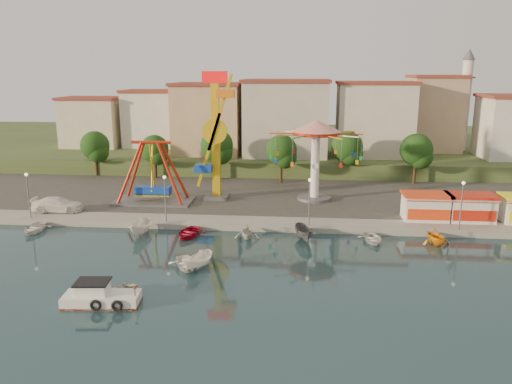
# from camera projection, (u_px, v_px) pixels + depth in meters

# --- Properties ---
(ground) EXTENTS (200.00, 200.00, 0.00)m
(ground) POSITION_uv_depth(u_px,v_px,m) (217.00, 274.00, 43.06)
(ground) COLOR #122B32
(ground) RESTS_ON ground
(quay_deck) EXTENTS (200.00, 100.00, 0.60)m
(quay_deck) POSITION_uv_depth(u_px,v_px,m) (267.00, 155.00, 102.98)
(quay_deck) COLOR #9E998E
(quay_deck) RESTS_ON ground
(asphalt_pad) EXTENTS (90.00, 28.00, 0.01)m
(asphalt_pad) POSITION_uv_depth(u_px,v_px,m) (252.00, 189.00, 71.94)
(asphalt_pad) COLOR #4C4944
(asphalt_pad) RESTS_ON quay_deck
(hill_terrace) EXTENTS (200.00, 60.00, 3.00)m
(hill_terrace) POSITION_uv_depth(u_px,v_px,m) (269.00, 145.00, 107.53)
(hill_terrace) COLOR #384C26
(hill_terrace) RESTS_ON ground
(pirate_ship_ride) EXTENTS (10.00, 5.00, 8.00)m
(pirate_ship_ride) POSITION_uv_depth(u_px,v_px,m) (152.00, 174.00, 63.50)
(pirate_ship_ride) COLOR #59595E
(pirate_ship_ride) RESTS_ON quay_deck
(kamikaze_tower) EXTENTS (4.23, 3.10, 16.50)m
(kamikaze_tower) POSITION_uv_depth(u_px,v_px,m) (217.00, 139.00, 64.20)
(kamikaze_tower) COLOR #59595E
(kamikaze_tower) RESTS_ON quay_deck
(wave_swinger) EXTENTS (11.60, 11.60, 10.40)m
(wave_swinger) POSITION_uv_depth(u_px,v_px,m) (316.00, 142.00, 63.97)
(wave_swinger) COLOR #59595E
(wave_swinger) RESTS_ON quay_deck
(booth_left) EXTENTS (5.40, 3.78, 3.08)m
(booth_left) POSITION_uv_depth(u_px,v_px,m) (426.00, 206.00, 56.60)
(booth_left) COLOR white
(booth_left) RESTS_ON quay_deck
(booth_mid) EXTENTS (5.40, 3.78, 3.08)m
(booth_mid) POSITION_uv_depth(u_px,v_px,m) (470.00, 207.00, 56.17)
(booth_mid) COLOR white
(booth_mid) RESTS_ON quay_deck
(lamp_post_0) EXTENTS (0.14, 0.14, 5.00)m
(lamp_post_0) POSITION_uv_depth(u_px,v_px,m) (29.00, 197.00, 57.05)
(lamp_post_0) COLOR #59595E
(lamp_post_0) RESTS_ON quay_deck
(lamp_post_1) EXTENTS (0.14, 0.14, 5.00)m
(lamp_post_1) POSITION_uv_depth(u_px,v_px,m) (165.00, 200.00, 55.62)
(lamp_post_1) COLOR #59595E
(lamp_post_1) RESTS_ON quay_deck
(lamp_post_2) EXTENTS (0.14, 0.14, 5.00)m
(lamp_post_2) POSITION_uv_depth(u_px,v_px,m) (309.00, 203.00, 54.19)
(lamp_post_2) COLOR #59595E
(lamp_post_2) RESTS_ON quay_deck
(lamp_post_3) EXTENTS (0.14, 0.14, 5.00)m
(lamp_post_3) POSITION_uv_depth(u_px,v_px,m) (461.00, 207.00, 52.76)
(lamp_post_3) COLOR #59595E
(lamp_post_3) RESTS_ON quay_deck
(tree_0) EXTENTS (4.60, 4.60, 7.19)m
(tree_0) POSITION_uv_depth(u_px,v_px,m) (95.00, 146.00, 79.87)
(tree_0) COLOR #382314
(tree_0) RESTS_ON quay_deck
(tree_1) EXTENTS (4.35, 4.35, 6.80)m
(tree_1) POSITION_uv_depth(u_px,v_px,m) (155.00, 149.00, 78.33)
(tree_1) COLOR #382314
(tree_1) RESTS_ON quay_deck
(tree_2) EXTENTS (5.02, 5.02, 7.85)m
(tree_2) POSITION_uv_depth(u_px,v_px,m) (217.00, 146.00, 76.85)
(tree_2) COLOR #382314
(tree_2) RESTS_ON quay_deck
(tree_3) EXTENTS (4.68, 4.68, 7.32)m
(tree_3) POSITION_uv_depth(u_px,v_px,m) (281.00, 150.00, 74.64)
(tree_3) COLOR #382314
(tree_3) RESTS_ON quay_deck
(tree_4) EXTENTS (4.86, 4.86, 7.60)m
(tree_4) POSITION_uv_depth(u_px,v_px,m) (347.00, 147.00, 76.60)
(tree_4) COLOR #382314
(tree_4) RESTS_ON quay_deck
(tree_5) EXTENTS (4.83, 4.83, 7.54)m
(tree_5) POSITION_uv_depth(u_px,v_px,m) (416.00, 150.00, 73.95)
(tree_5) COLOR #382314
(tree_5) RESTS_ON quay_deck
(building_0) EXTENTS (9.26, 9.53, 11.87)m
(building_0) POSITION_uv_depth(u_px,v_px,m) (74.00, 118.00, 88.50)
(building_0) COLOR beige
(building_0) RESTS_ON hill_terrace
(building_1) EXTENTS (12.33, 9.01, 8.63)m
(building_1) POSITION_uv_depth(u_px,v_px,m) (150.00, 125.00, 92.96)
(building_1) COLOR silver
(building_1) RESTS_ON hill_terrace
(building_2) EXTENTS (11.95, 9.28, 11.23)m
(building_2) POSITION_uv_depth(u_px,v_px,m) (220.00, 118.00, 92.03)
(building_2) COLOR tan
(building_2) RESTS_ON hill_terrace
(building_3) EXTENTS (12.59, 10.50, 9.20)m
(building_3) POSITION_uv_depth(u_px,v_px,m) (294.00, 126.00, 87.99)
(building_3) COLOR beige
(building_3) RESTS_ON hill_terrace
(building_4) EXTENTS (10.75, 9.23, 9.24)m
(building_4) POSITION_uv_depth(u_px,v_px,m) (369.00, 125.00, 90.07)
(building_4) COLOR beige
(building_4) RESTS_ON hill_terrace
(building_5) EXTENTS (12.77, 10.96, 11.21)m
(building_5) POSITION_uv_depth(u_px,v_px,m) (448.00, 121.00, 86.84)
(building_5) COLOR tan
(building_5) RESTS_ON hill_terrace
(minaret) EXTENTS (2.80, 2.80, 18.00)m
(minaret) POSITION_uv_depth(u_px,v_px,m) (465.00, 97.00, 89.13)
(minaret) COLOR silver
(minaret) RESTS_ON hill_terrace
(cabin_motorboat) EXTENTS (5.81, 2.67, 1.98)m
(cabin_motorboat) POSITION_uv_depth(u_px,v_px,m) (100.00, 298.00, 37.41)
(cabin_motorboat) COLOR white
(cabin_motorboat) RESTS_ON ground
(rowboat_a) EXTENTS (4.21, 4.69, 0.80)m
(rowboat_a) POSITION_uv_depth(u_px,v_px,m) (187.00, 264.00, 44.39)
(rowboat_a) COLOR white
(rowboat_a) RESTS_ON ground
(rowboat_b) EXTENTS (3.84, 4.55, 0.80)m
(rowboat_b) POSITION_uv_depth(u_px,v_px,m) (117.00, 294.00, 38.36)
(rowboat_b) COLOR silver
(rowboat_b) RESTS_ON ground
(skiff) EXTENTS (2.98, 4.01, 1.46)m
(skiff) POSITION_uv_depth(u_px,v_px,m) (198.00, 262.00, 44.01)
(skiff) COLOR white
(skiff) RESTS_ON ground
(van) EXTENTS (6.22, 3.10, 1.74)m
(van) POSITION_uv_depth(u_px,v_px,m) (58.00, 205.00, 59.99)
(van) COLOR white
(van) RESTS_ON quay_deck
(moored_boat_0) EXTENTS (3.15, 4.18, 0.82)m
(moored_boat_0) POSITION_uv_depth(u_px,v_px,m) (34.00, 228.00, 54.40)
(moored_boat_0) COLOR white
(moored_boat_0) RESTS_ON ground
(moored_boat_2) EXTENTS (2.18, 4.27, 1.57)m
(moored_boat_2) POSITION_uv_depth(u_px,v_px,m) (141.00, 228.00, 53.24)
(moored_boat_2) COLOR silver
(moored_boat_2) RESTS_ON ground
(moored_boat_3) EXTENTS (3.56, 4.51, 0.84)m
(moored_boat_3) POSITION_uv_depth(u_px,v_px,m) (188.00, 233.00, 52.87)
(moored_boat_3) COLOR #B50E2D
(moored_boat_3) RESTS_ON ground
(moored_boat_4) EXTENTS (2.81, 3.18, 1.57)m
(moored_boat_4) POSITION_uv_depth(u_px,v_px,m) (247.00, 231.00, 52.22)
(moored_boat_4) COLOR silver
(moored_boat_4) RESTS_ON ground
(moored_boat_5) EXTENTS (2.41, 4.15, 1.51)m
(moored_boat_5) POSITION_uv_depth(u_px,v_px,m) (304.00, 233.00, 51.70)
(moored_boat_5) COLOR #4F4F53
(moored_boat_5) RESTS_ON ground
(moored_boat_6) EXTENTS (3.09, 3.94, 0.74)m
(moored_boat_6) POSITION_uv_depth(u_px,v_px,m) (372.00, 239.00, 51.16)
(moored_boat_6) COLOR white
(moored_boat_6) RESTS_ON ground
(moored_boat_7) EXTENTS (3.58, 3.87, 1.69)m
(moored_boat_7) POSITION_uv_depth(u_px,v_px,m) (436.00, 236.00, 50.49)
(moored_boat_7) COLOR orange
(moored_boat_7) RESTS_ON ground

